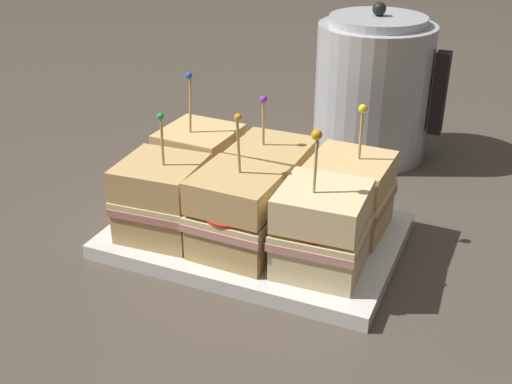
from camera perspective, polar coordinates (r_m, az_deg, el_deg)
The scene contains 9 objects.
ground_plane at distance 0.79m, azimuth 0.00°, elevation -4.42°, with size 6.00×6.00×0.00m, color #4C4238.
serving_platter at distance 0.79m, azimuth 0.00°, elevation -3.86°, with size 0.34×0.23×0.02m.
sandwich_front_left at distance 0.76m, azimuth -8.34°, elevation -0.56°, with size 0.10×0.10×0.15m.
sandwich_front_center at distance 0.72m, azimuth -1.77°, elevation -1.90°, with size 0.10×0.10×0.16m.
sandwich_front_right at distance 0.69m, azimuth 5.84°, elevation -3.35°, with size 0.10×0.10×0.16m.
sandwich_back_left at distance 0.84m, azimuth -5.00°, elevation 2.45°, with size 0.10×0.10×0.17m.
sandwich_back_center at distance 0.80m, azimuth 1.30°, elevation 1.26°, with size 0.10×0.10×0.15m.
sandwich_back_right at distance 0.77m, azimuth 8.26°, elevation -0.16°, with size 0.10×0.10×0.16m.
kettle_steel at distance 1.01m, azimuth 10.36°, elevation 9.01°, with size 0.20×0.18×0.24m.
Camera 1 is at (0.27, -0.62, 0.41)m, focal length 45.00 mm.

